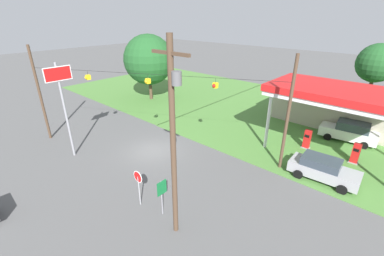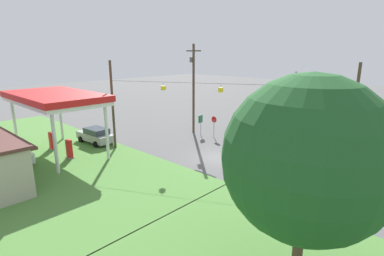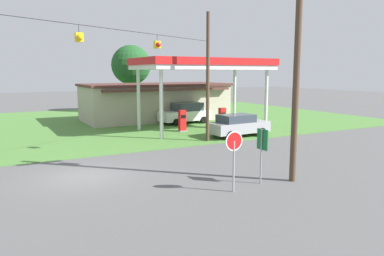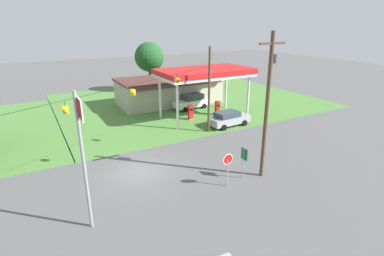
# 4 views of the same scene
# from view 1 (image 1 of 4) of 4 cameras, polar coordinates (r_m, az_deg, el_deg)

# --- Properties ---
(ground_plane) EXTENTS (160.00, 160.00, 0.00)m
(ground_plane) POSITION_cam_1_polar(r_m,az_deg,el_deg) (23.29, -8.68, -5.05)
(ground_plane) COLOR #565656
(grass_verge_station_corner) EXTENTS (36.00, 28.00, 0.04)m
(grass_verge_station_corner) POSITION_cam_1_polar(r_m,az_deg,el_deg) (32.64, 35.21, -0.64)
(grass_verge_station_corner) COLOR #4C7F38
(grass_verge_station_corner) RESTS_ON ground
(grass_verge_opposite_corner) EXTENTS (24.00, 24.00, 0.04)m
(grass_verge_opposite_corner) POSITION_cam_1_polar(r_m,az_deg,el_deg) (44.40, -6.26, 9.29)
(grass_verge_opposite_corner) COLOR #4C7F38
(grass_verge_opposite_corner) RESTS_ON ground
(gas_station_canopy) EXTENTS (10.96, 6.02, 5.91)m
(gas_station_canopy) POSITION_cam_1_polar(r_m,az_deg,el_deg) (23.40, 30.47, 6.29)
(gas_station_canopy) COLOR silver
(gas_station_canopy) RESTS_ON ground
(gas_station_store) EXTENTS (14.38, 7.30, 3.68)m
(gas_station_store) POSITION_cam_1_polar(r_m,az_deg,el_deg) (32.34, 31.22, 3.66)
(gas_station_store) COLOR #B2A893
(gas_station_store) RESTS_ON ground
(fuel_pump_near) EXTENTS (0.71, 0.56, 1.78)m
(fuel_pump_near) POSITION_cam_1_polar(r_m,az_deg,el_deg) (25.31, 24.18, -2.40)
(fuel_pump_near) COLOR gray
(fuel_pump_near) RESTS_ON ground
(fuel_pump_far) EXTENTS (0.71, 0.56, 1.78)m
(fuel_pump_far) POSITION_cam_1_polar(r_m,az_deg,el_deg) (24.68, 32.56, -4.89)
(fuel_pump_far) COLOR gray
(fuel_pump_far) RESTS_ON ground
(car_at_pumps_front) EXTENTS (4.79, 2.30, 1.70)m
(car_at_pumps_front) POSITION_cam_1_polar(r_m,az_deg,el_deg) (21.16, 27.08, -8.10)
(car_at_pumps_front) COLOR #9E9EA3
(car_at_pumps_front) RESTS_ON ground
(car_at_pumps_rear) EXTENTS (5.02, 2.45, 1.99)m
(car_at_pumps_rear) POSITION_cam_1_polar(r_m,az_deg,el_deg) (28.56, 31.56, -0.65)
(car_at_pumps_rear) COLOR white
(car_at_pumps_rear) RESTS_ON ground
(stop_sign_roadside) EXTENTS (0.80, 0.08, 2.50)m
(stop_sign_roadside) POSITION_cam_1_polar(r_m,az_deg,el_deg) (16.45, -11.86, -11.40)
(stop_sign_roadside) COLOR #99999E
(stop_sign_roadside) RESTS_ON ground
(stop_sign_overhead) EXTENTS (0.22, 2.04, 7.92)m
(stop_sign_overhead) POSITION_cam_1_polar(r_m,az_deg,el_deg) (22.61, -26.97, 6.88)
(stop_sign_overhead) COLOR gray
(stop_sign_overhead) RESTS_ON ground
(route_sign) EXTENTS (0.10, 0.70, 2.40)m
(route_sign) POSITION_cam_1_polar(r_m,az_deg,el_deg) (15.58, -6.72, -13.74)
(route_sign) COLOR gray
(route_sign) RESTS_ON ground
(utility_pole_main) EXTENTS (2.20, 0.44, 10.52)m
(utility_pole_main) POSITION_cam_1_polar(r_m,az_deg,el_deg) (12.21, -4.14, -2.00)
(utility_pole_main) COLOR #4C3828
(utility_pole_main) RESTS_ON ground
(signal_span_gantry) EXTENTS (19.46, 10.24, 8.83)m
(signal_span_gantry) POSITION_cam_1_polar(r_m,az_deg,el_deg) (21.41, -9.48, 6.10)
(signal_span_gantry) COLOR #4C3828
(signal_span_gantry) RESTS_ON ground
(tree_behind_station) EXTENTS (4.75, 4.75, 8.05)m
(tree_behind_station) POSITION_cam_1_polar(r_m,az_deg,el_deg) (39.76, 35.86, 11.58)
(tree_behind_station) COLOR #4C3828
(tree_behind_station) RESTS_ON ground
(tree_west_verge) EXTENTS (6.70, 6.70, 8.89)m
(tree_west_verge) POSITION_cam_1_polar(r_m,az_deg,el_deg) (36.35, -9.61, 14.72)
(tree_west_verge) COLOR #4C3828
(tree_west_verge) RESTS_ON ground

